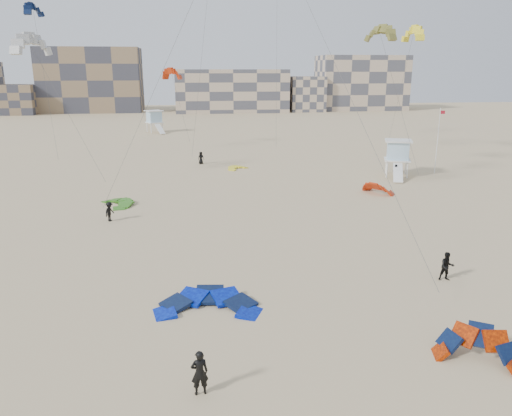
{
  "coord_description": "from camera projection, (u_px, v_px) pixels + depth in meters",
  "views": [
    {
      "loc": [
        -2.01,
        -19.47,
        12.07
      ],
      "look_at": [
        1.29,
        6.0,
        4.9
      ],
      "focal_mm": 35.0,
      "sensor_mm": 36.0,
      "label": 1
    }
  ],
  "objects": [
    {
      "name": "ground",
      "position": [
        244.0,
        351.0,
        22.09
      ],
      "size": [
        320.0,
        320.0,
        0.0
      ],
      "primitive_type": "plane",
      "color": "tan",
      "rests_on": "ground"
    },
    {
      "name": "kite_ground_blue",
      "position": [
        208.0,
        309.0,
        26.02
      ],
      "size": [
        5.64,
        5.87,
        2.08
      ],
      "primitive_type": null,
      "rotation": [
        0.2,
        0.0,
        -0.12
      ],
      "color": "#032FCC",
      "rests_on": "ground"
    },
    {
      "name": "kite_ground_orange",
      "position": [
        477.0,
        361.0,
        21.4
      ],
      "size": [
        4.83,
        4.84,
        3.55
      ],
      "primitive_type": null,
      "rotation": [
        0.84,
        0.0,
        -0.56
      ],
      "color": "#ED3B00",
      "rests_on": "ground"
    },
    {
      "name": "kite_ground_green",
      "position": [
        118.0,
        205.0,
        46.0
      ],
      "size": [
        5.08,
        4.96,
        1.27
      ],
      "primitive_type": null,
      "rotation": [
        0.15,
        0.0,
        -1.11
      ],
      "color": "#358415",
      "rests_on": "ground"
    },
    {
      "name": "kite_ground_red_far",
      "position": [
        378.0,
        193.0,
        50.27
      ],
      "size": [
        4.78,
        4.75,
        3.38
      ],
      "primitive_type": null,
      "rotation": [
        0.72,
        0.0,
        2.19
      ],
      "color": "red",
      "rests_on": "ground"
    },
    {
      "name": "kite_ground_yellow",
      "position": [
        237.0,
        169.0,
        62.45
      ],
      "size": [
        3.82,
        3.84,
        1.08
      ],
      "primitive_type": null,
      "rotation": [
        0.18,
        0.0,
        0.71
      ],
      "color": "yellow",
      "rests_on": "ground"
    },
    {
      "name": "kitesurfer_main",
      "position": [
        200.0,
        373.0,
        18.97
      ],
      "size": [
        0.74,
        0.55,
        1.85
      ],
      "primitive_type": "imported",
      "rotation": [
        0.0,
        0.0,
        3.31
      ],
      "color": "black",
      "rests_on": "ground"
    },
    {
      "name": "kitesurfer_b",
      "position": [
        447.0,
        266.0,
        29.32
      ],
      "size": [
        0.92,
        0.76,
        1.74
      ],
      "primitive_type": "imported",
      "rotation": [
        0.0,
        0.0,
        -0.13
      ],
      "color": "black",
      "rests_on": "ground"
    },
    {
      "name": "kitesurfer_c",
      "position": [
        110.0,
        212.0,
        40.84
      ],
      "size": [
        1.0,
        1.2,
        1.61
      ],
      "primitive_type": "imported",
      "rotation": [
        0.0,
        0.0,
        1.1
      ],
      "color": "black",
      "rests_on": "ground"
    },
    {
      "name": "kitesurfer_d",
      "position": [
        396.0,
        172.0,
        56.47
      ],
      "size": [
        0.7,
        1.07,
        1.7
      ],
      "primitive_type": "imported",
      "rotation": [
        0.0,
        0.0,
        1.88
      ],
      "color": "black",
      "rests_on": "ground"
    },
    {
      "name": "kitesurfer_e",
      "position": [
        201.0,
        158.0,
        65.54
      ],
      "size": [
        0.92,
        0.74,
        1.62
      ],
      "primitive_type": "imported",
      "rotation": [
        0.0,
        0.0,
        0.33
      ],
      "color": "black",
      "rests_on": "ground"
    },
    {
      "name": "kitesurfer_f",
      "position": [
        394.0,
        149.0,
        73.4
      ],
      "size": [
        1.07,
        1.51,
        1.57
      ],
      "primitive_type": "imported",
      "rotation": [
        0.0,
        0.0,
        -1.11
      ],
      "color": "black",
      "rests_on": "ground"
    },
    {
      "name": "kite_fly_grey",
      "position": [
        31.0,
        46.0,
        49.93
      ],
      "size": [
        9.71,
        6.79,
        14.74
      ],
      "rotation": [
        0.0,
        0.0,
        0.83
      ],
      "color": "silver",
      "rests_on": "ground"
    },
    {
      "name": "kite_fly_olive",
      "position": [
        381.0,
        35.0,
        54.58
      ],
      "size": [
        6.13,
        7.09,
        16.23
      ],
      "rotation": [
        0.0,
        0.0,
        -0.88
      ],
      "color": "olive",
      "rests_on": "ground"
    },
    {
      "name": "kite_fly_yellow",
      "position": [
        413.0,
        35.0,
        65.66
      ],
      "size": [
        4.33,
        9.12,
        16.67
      ],
      "rotation": [
        0.0,
        0.0,
        -1.39
      ],
      "color": "yellow",
      "rests_on": "ground"
    },
    {
      "name": "kite_fly_navy",
      "position": [
        33.0,
        11.0,
        62.08
      ],
      "size": [
        4.17,
        6.11,
        19.35
      ],
      "rotation": [
        0.0,
        0.0,
        1.23
      ],
      "color": "#091A3C",
      "rests_on": "ground"
    },
    {
      "name": "kite_fly_red",
      "position": [
        172.0,
        75.0,
        76.15
      ],
      "size": [
        4.78,
        4.78,
        11.62
      ],
      "rotation": [
        0.0,
        0.0,
        2.43
      ],
      "color": "red",
      "rests_on": "ground"
    },
    {
      "name": "lifeguard_tower_near",
      "position": [
        397.0,
        158.0,
        57.85
      ],
      "size": [
        3.79,
        6.21,
        4.21
      ],
      "rotation": [
        0.0,
        0.0,
        -0.34
      ],
      "color": "white",
      "rests_on": "ground"
    },
    {
      "name": "lifeguard_tower_far",
      "position": [
        154.0,
        121.0,
        98.11
      ],
      "size": [
        4.01,
        6.38,
        4.27
      ],
      "rotation": [
        0.0,
        0.0,
        0.43
      ],
      "color": "white",
      "rests_on": "ground"
    },
    {
      "name": "flagpole",
      "position": [
        438.0,
        140.0,
        58.71
      ],
      "size": [
        0.63,
        0.1,
        7.71
      ],
      "color": "white",
      "rests_on": "ground"
    },
    {
      "name": "condo_west_b",
      "position": [
        92.0,
        80.0,
        143.95
      ],
      "size": [
        28.0,
        14.0,
        18.0
      ],
      "primitive_type": "cube",
      "color": "#7F684D",
      "rests_on": "ground"
    },
    {
      "name": "condo_mid",
      "position": [
        231.0,
        91.0,
        145.89
      ],
      "size": [
        32.0,
        16.0,
        12.0
      ],
      "primitive_type": "cube",
      "color": "tan",
      "rests_on": "ground"
    },
    {
      "name": "condo_east",
      "position": [
        361.0,
        83.0,
        152.22
      ],
      "size": [
        26.0,
        14.0,
        16.0
      ],
      "primitive_type": "cube",
      "color": "tan",
      "rests_on": "ground"
    },
    {
      "name": "condo_fill_left",
      "position": [
        14.0,
        99.0,
        137.08
      ],
      "size": [
        12.0,
        10.0,
        8.0
      ],
      "primitive_type": "cube",
      "color": "#7F684D",
      "rests_on": "ground"
    },
    {
      "name": "condo_fill_right",
      "position": [
        306.0,
        94.0,
        146.98
      ],
      "size": [
        10.0,
        10.0,
        10.0
      ],
      "primitive_type": "cube",
      "color": "tan",
      "rests_on": "ground"
    }
  ]
}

